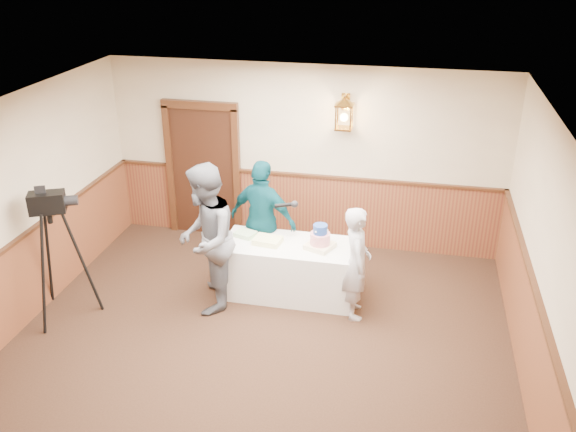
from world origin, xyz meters
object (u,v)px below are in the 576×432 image
Objects in this scene: sheet_cake_green at (246,234)px; tv_camera_rig at (58,262)px; sheet_cake_yellow at (268,241)px; interviewer at (206,239)px; baker at (356,263)px; tiered_cake at (320,239)px; assistant_p at (263,221)px; display_table at (291,269)px.

tv_camera_rig is at bearing -150.04° from sheet_cake_green.
sheet_cake_yellow reaches higher than sheet_cake_green.
interviewer is at bearing -6.56° from tv_camera_rig.
interviewer reaches higher than baker.
tv_camera_rig reaches higher than tiered_cake.
tiered_cake is 0.60m from baker.
assistant_p is at bearing 141.55° from interviewer.
display_table is 5.09× the size of sheet_cake_yellow.
assistant_p is at bearing 50.93° from baker.
tiered_cake is at bearing -7.10° from sheet_cake_green.
interviewer is at bearing -151.81° from display_table.
tv_camera_rig is (-2.08, -1.20, -0.02)m from sheet_cake_green.
display_table is 0.77m from sheet_cake_green.
display_table is 0.79m from assistant_p.
display_table is at bearing -2.75° from tv_camera_rig.
baker is 0.86× the size of assistant_p.
assistant_p is (-1.38, 0.70, 0.12)m from baker.
interviewer is (-0.34, -0.63, 0.20)m from sheet_cake_green.
sheet_cake_green is at bearing 171.33° from display_table.
baker is 3.72m from tv_camera_rig.
tv_camera_rig is at bearing 90.15° from baker.
tiered_cake is 0.25× the size of tv_camera_rig.
tiered_cake is 1.20× the size of sheet_cake_yellow.
sheet_cake_yellow is 0.86m from interviewer.
assistant_p is at bearing 141.08° from display_table.
interviewer is at bearing -118.06° from sheet_cake_green.
display_table is 1.06× the size of tv_camera_rig.
interviewer is 1.13× the size of assistant_p.
interviewer is 1.16× the size of tv_camera_rig.
sheet_cake_green is at bearing 158.39° from sheet_cake_yellow.
interviewer is at bearing -160.05° from tiered_cake.
interviewer is (-1.37, -0.50, 0.10)m from tiered_cake.
tiered_cake is 0.71m from sheet_cake_yellow.
sheet_cake_yellow is 1.24m from baker.
sheet_cake_yellow is 0.20× the size of assistant_p.
tiered_cake is 0.24× the size of assistant_p.
baker is at bearing 169.77° from assistant_p.
tiered_cake is at bearing 0.44° from sheet_cake_yellow.
assistant_p reaches higher than tiered_cake.
sheet_cake_green is 0.74m from interviewer.
sheet_cake_yellow is 0.21× the size of tv_camera_rig.
assistant_p is at bearing 154.33° from tiered_cake.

